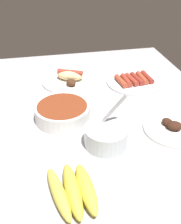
{
  "coord_description": "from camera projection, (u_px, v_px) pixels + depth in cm",
  "views": [
    {
      "loc": [
        -78.55,
        20.06,
        54.4
      ],
      "look_at": [
        -2.14,
        4.27,
        3.0
      ],
      "focal_mm": 43.88,
      "sensor_mm": 36.0,
      "label": 1
    }
  ],
  "objects": [
    {
      "name": "plate_sausages",
      "position": [
        134.0,
        81.0,
        1.17
      ],
      "size": [
        23.18,
        23.18,
        3.23
      ],
      "color": "white",
      "rests_on": "ground_plane"
    },
    {
      "name": "ground_plane",
      "position": [
        101.0,
        118.0,
        0.98
      ],
      "size": [
        120.0,
        90.0,
        3.0
      ],
      "primitive_type": "cube",
      "color": "#B2B2B7"
    },
    {
      "name": "plate_hotdog_assembled",
      "position": [
        70.0,
        79.0,
        1.18
      ],
      "size": [
        24.43,
        24.43,
        5.61
      ],
      "color": "white",
      "rests_on": "ground_plane"
    },
    {
      "name": "banana_bunch",
      "position": [
        74.0,
        190.0,
        0.67
      ],
      "size": [
        17.8,
        12.39,
        3.98
      ],
      "color": "gold",
      "rests_on": "ground_plane"
    },
    {
      "name": "bowl_coleslaw",
      "position": [
        106.0,
        135.0,
        0.82
      ],
      "size": [
        13.2,
        13.2,
        15.99
      ],
      "color": "silver",
      "rests_on": "ground_plane"
    },
    {
      "name": "plate_grilled_meat",
      "position": [
        173.0,
        128.0,
        0.89
      ],
      "size": [
        19.46,
        19.46,
        3.75
      ],
      "color": "white",
      "rests_on": "ground_plane"
    },
    {
      "name": "bowl_chili",
      "position": [
        62.0,
        112.0,
        0.94
      ],
      "size": [
        18.98,
        18.98,
        5.47
      ],
      "color": "white",
      "rests_on": "ground_plane"
    }
  ]
}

